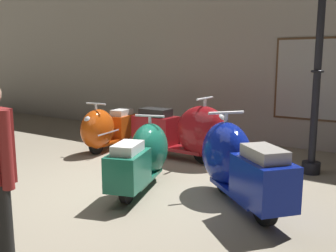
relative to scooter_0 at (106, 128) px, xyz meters
name	(u,v)px	position (x,y,z in m)	size (l,w,h in m)	color
ground_plane	(123,188)	(1.69, -1.49, -0.44)	(60.00, 60.00, 0.00)	gray
showroom_back_wall	(248,56)	(1.88, 2.36, 1.38)	(18.00, 0.63, 3.63)	#ADA89E
scooter_0	(106,128)	(0.00, 0.00, 0.00)	(0.66, 1.62, 0.96)	black
scooter_1	(187,132)	(1.70, 0.22, 0.08)	(1.87, 0.62, 1.13)	black
scooter_2	(144,156)	(1.90, -1.28, 0.01)	(0.93, 1.65, 0.97)	black
scooter_3	(236,163)	(3.18, -1.09, 0.06)	(1.69, 1.55, 1.10)	black
lamppost	(319,53)	(3.67, 0.67, 1.41)	(0.33, 0.33, 3.03)	black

